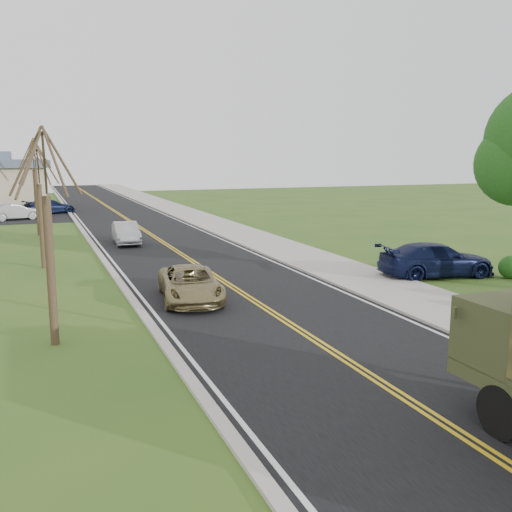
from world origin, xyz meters
TOP-DOWN VIEW (x-y plane):
  - road at (0.00, 40.00)m, footprint 8.00×120.00m
  - curb_right at (4.15, 40.00)m, footprint 0.30×120.00m
  - sidewalk_right at (5.90, 40.00)m, footprint 3.20×120.00m
  - curb_left at (-4.15, 40.00)m, footprint 0.30×120.00m
  - bare_tree_a at (-7.00, 10.00)m, footprint 1.93×2.26m
  - bare_tree_b at (-7.00, 22.00)m, footprint 1.83×2.14m
  - bare_tree_c at (-7.00, 34.00)m, footprint 2.04×2.39m
  - bare_tree_d at (-7.00, 46.00)m, footprint 1.88×2.20m
  - suv_champagne at (-2.13, 13.40)m, footprint 2.65×4.73m
  - sedan_silver at (-2.16, 28.12)m, footprint 1.54×4.02m
  - pickup_navy at (9.07, 13.53)m, footprint 5.39×2.82m
  - lot_car_silver at (-8.65, 44.52)m, footprint 4.29×2.49m
  - lot_car_navy at (-5.81, 48.83)m, footprint 4.94×3.53m

SIDE VIEW (x-z plane):
  - road at x=0.00m, z-range 0.00..0.01m
  - sidewalk_right at x=5.90m, z-range 0.00..0.10m
  - curb_left at x=-4.15m, z-range 0.00..0.10m
  - curb_right at x=4.15m, z-range 0.00..0.12m
  - suv_champagne at x=-2.13m, z-range 0.00..1.25m
  - sedan_silver at x=-2.16m, z-range 0.00..1.31m
  - lot_car_navy at x=-5.81m, z-range 0.00..1.33m
  - lot_car_silver at x=-8.65m, z-range 0.00..1.34m
  - pickup_navy at x=9.07m, z-range 0.00..1.49m
  - bare_tree_b at x=-7.00m, z-range -0.39..5.34m
  - bare_tree_d at x=-7.00m, z-range -0.40..5.50m
  - bare_tree_a at x=-7.00m, z-range -0.41..5.66m
  - bare_tree_c at x=-7.00m, z-range -0.44..5.99m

